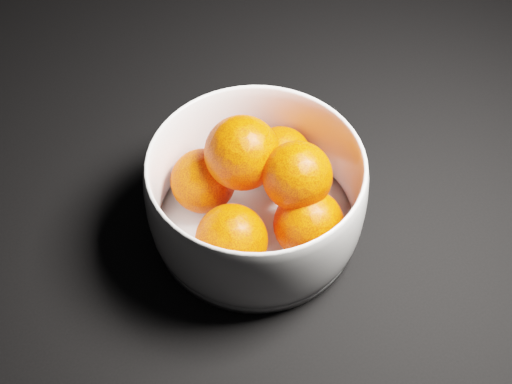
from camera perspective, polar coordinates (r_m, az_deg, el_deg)
bowl at (r=0.62m, az=-0.00°, el=-0.27°), size 0.19×0.19×0.09m
orange_pile at (r=0.62m, az=0.29°, el=0.35°), size 0.15×0.15×0.10m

